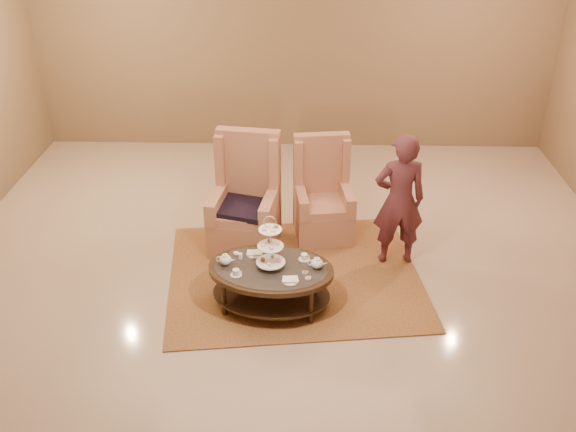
{
  "coord_description": "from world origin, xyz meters",
  "views": [
    {
      "loc": [
        0.19,
        -5.79,
        4.16
      ],
      "look_at": [
        0.02,
        0.2,
        0.78
      ],
      "focal_mm": 40.0,
      "sensor_mm": 36.0,
      "label": 1
    }
  ],
  "objects_px": {
    "armchair_right": "(322,203)",
    "person": "(399,200)",
    "armchair_left": "(246,209)",
    "tea_table": "(271,274)"
  },
  "relations": [
    {
      "from": "tea_table",
      "to": "armchair_left",
      "type": "relative_size",
      "value": 1.0
    },
    {
      "from": "person",
      "to": "armchair_right",
      "type": "bearing_deg",
      "value": -41.54
    },
    {
      "from": "tea_table",
      "to": "armchair_right",
      "type": "height_order",
      "value": "armchair_right"
    },
    {
      "from": "armchair_left",
      "to": "tea_table",
      "type": "bearing_deg",
      "value": -65.98
    },
    {
      "from": "armchair_right",
      "to": "person",
      "type": "height_order",
      "value": "person"
    },
    {
      "from": "armchair_left",
      "to": "armchair_right",
      "type": "relative_size",
      "value": 1.12
    },
    {
      "from": "armchair_left",
      "to": "armchair_right",
      "type": "xyz_separation_m",
      "value": [
        0.92,
        0.28,
        -0.05
      ]
    },
    {
      "from": "armchair_left",
      "to": "person",
      "type": "bearing_deg",
      "value": -3.29
    },
    {
      "from": "armchair_left",
      "to": "person",
      "type": "distance_m",
      "value": 1.82
    },
    {
      "from": "tea_table",
      "to": "person",
      "type": "xyz_separation_m",
      "value": [
        1.39,
        0.9,
        0.4
      ]
    }
  ]
}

